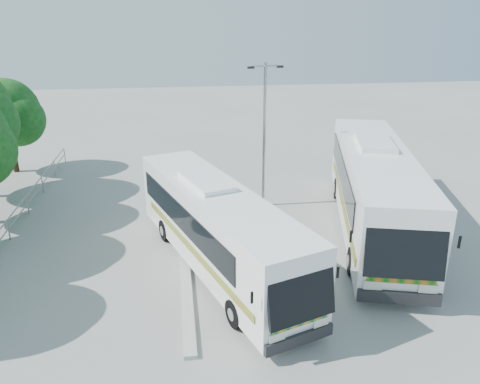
{
  "coord_description": "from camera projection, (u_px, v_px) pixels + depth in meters",
  "views": [
    {
      "loc": [
        -2.42,
        -17.13,
        9.46
      ],
      "look_at": [
        0.4,
        2.84,
        1.81
      ],
      "focal_mm": 35.0,
      "sensor_mm": 36.0,
      "label": 1
    }
  ],
  "objects": [
    {
      "name": "lamppost",
      "position": [
        264.0,
        130.0,
        23.39
      ],
      "size": [
        1.8,
        0.43,
        7.37
      ],
      "rotation": [
        0.0,
        0.0,
        0.15
      ],
      "color": "gray",
      "rests_on": "ground"
    },
    {
      "name": "tree_far_e",
      "position": [
        7.0,
        112.0,
        28.81
      ],
      "size": [
        4.54,
        4.28,
        5.92
      ],
      "color": "#382314",
      "rests_on": "ground"
    },
    {
      "name": "railing",
      "position": [
        15.0,
        216.0,
        21.66
      ],
      "size": [
        0.06,
        22.0,
        1.0
      ],
      "color": "gray",
      "rests_on": "ground"
    },
    {
      "name": "coach_main",
      "position": [
        217.0,
        227.0,
        18.1
      ],
      "size": [
        6.02,
        11.84,
        3.26
      ],
      "rotation": [
        0.0,
        0.0,
        0.33
      ],
      "color": "white",
      "rests_on": "ground"
    },
    {
      "name": "kerb_divider",
      "position": [
        183.0,
        238.0,
        21.05
      ],
      "size": [
        0.4,
        16.0,
        0.15
      ],
      "primitive_type": "cube",
      "color": "#B2B2AD",
      "rests_on": "ground"
    },
    {
      "name": "coach_adjacent",
      "position": [
        374.0,
        187.0,
        21.36
      ],
      "size": [
        6.19,
        13.95,
        3.8
      ],
      "rotation": [
        0.0,
        0.0,
        -0.26
      ],
      "color": "white",
      "rests_on": "ground"
    },
    {
      "name": "ground",
      "position": [
        240.0,
        257.0,
        19.53
      ],
      "size": [
        100.0,
        100.0,
        0.0
      ],
      "primitive_type": "plane",
      "color": "#9B9B96",
      "rests_on": "ground"
    }
  ]
}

